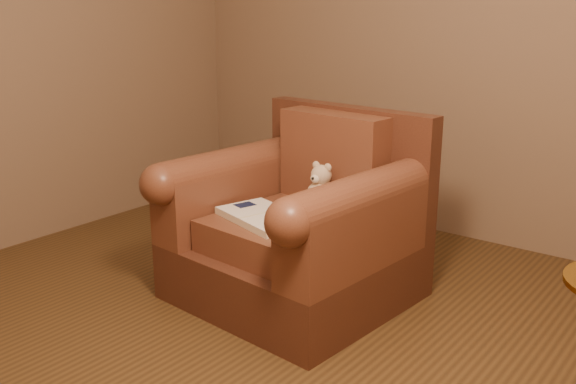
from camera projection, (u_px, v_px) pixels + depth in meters
The scene contains 4 objects.
floor at pixel (241, 366), 2.59m from camera, with size 4.00×4.00×0.00m, color #4D341A.
armchair at pixel (300, 228), 3.15m from camera, with size 1.08×1.04×0.91m.
teddy_bear at pixel (318, 192), 3.14m from camera, with size 0.18×0.20×0.24m.
guidebook at pixel (263, 217), 3.00m from camera, with size 0.50×0.38×0.04m.
Camera 1 is at (1.54, -1.70, 1.40)m, focal length 40.00 mm.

